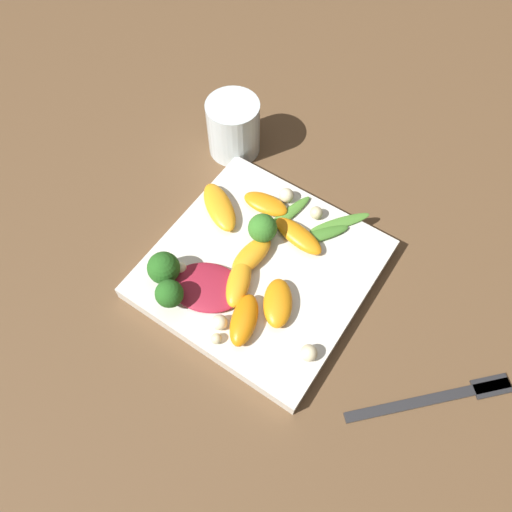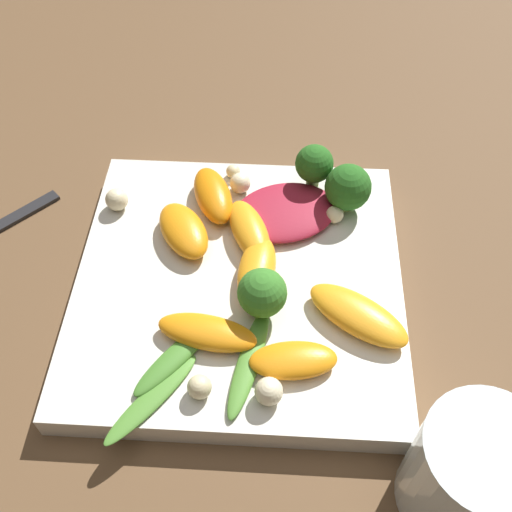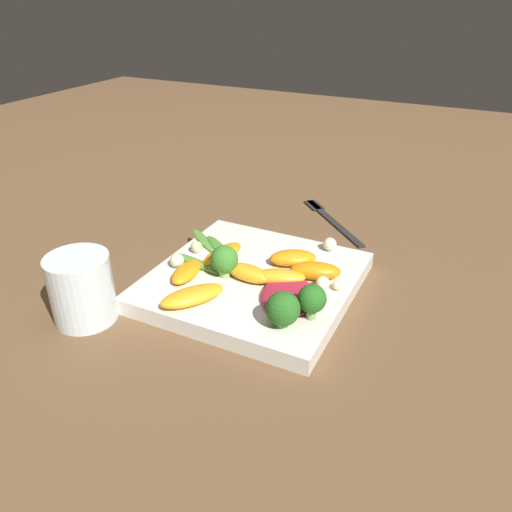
% 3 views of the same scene
% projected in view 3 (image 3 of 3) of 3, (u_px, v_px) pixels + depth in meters
% --- Properties ---
extents(ground_plane, '(2.40, 2.40, 0.00)m').
position_uv_depth(ground_plane, '(254.00, 288.00, 0.64)').
color(ground_plane, brown).
extents(plate, '(0.24, 0.24, 0.02)m').
position_uv_depth(plate, '(254.00, 281.00, 0.63)').
color(plate, silver).
rests_on(plate, ground_plane).
extents(drinking_glass, '(0.07, 0.07, 0.08)m').
position_uv_depth(drinking_glass, '(82.00, 289.00, 0.56)').
color(drinking_glass, silver).
rests_on(drinking_glass, ground_plane).
extents(fork, '(0.14, 0.14, 0.01)m').
position_uv_depth(fork, '(327.00, 216.00, 0.83)').
color(fork, '#262628').
rests_on(fork, ground_plane).
extents(radicchio_leaf_0, '(0.09, 0.10, 0.01)m').
position_uv_depth(radicchio_leaf_0, '(289.00, 295.00, 0.58)').
color(radicchio_leaf_0, maroon).
rests_on(radicchio_leaf_0, plate).
extents(orange_segment_0, '(0.07, 0.03, 0.02)m').
position_uv_depth(orange_segment_0, '(248.00, 273.00, 0.61)').
color(orange_segment_0, orange).
rests_on(orange_segment_0, plate).
extents(orange_segment_1, '(0.07, 0.06, 0.02)m').
position_uv_depth(orange_segment_1, '(293.00, 258.00, 0.65)').
color(orange_segment_1, orange).
rests_on(orange_segment_1, plate).
extents(orange_segment_2, '(0.04, 0.07, 0.02)m').
position_uv_depth(orange_segment_2, '(223.00, 254.00, 0.66)').
color(orange_segment_2, orange).
rests_on(orange_segment_2, plate).
extents(orange_segment_3, '(0.07, 0.05, 0.02)m').
position_uv_depth(orange_segment_3, '(315.00, 271.00, 0.62)').
color(orange_segment_3, orange).
rests_on(orange_segment_3, plate).
extents(orange_segment_4, '(0.04, 0.06, 0.01)m').
position_uv_depth(orange_segment_4, '(187.00, 272.00, 0.62)').
color(orange_segment_4, orange).
rests_on(orange_segment_4, plate).
extents(orange_segment_5, '(0.07, 0.08, 0.02)m').
position_uv_depth(orange_segment_5, '(192.00, 296.00, 0.57)').
color(orange_segment_5, orange).
rests_on(orange_segment_5, plate).
extents(orange_segment_6, '(0.07, 0.05, 0.02)m').
position_uv_depth(orange_segment_6, '(279.00, 277.00, 0.61)').
color(orange_segment_6, orange).
rests_on(orange_segment_6, plate).
extents(broccoli_floret_0, '(0.03, 0.03, 0.04)m').
position_uv_depth(broccoli_floret_0, '(224.00, 260.00, 0.62)').
color(broccoli_floret_0, '#84AD5B').
rests_on(broccoli_floret_0, plate).
extents(broccoli_floret_1, '(0.04, 0.04, 0.04)m').
position_uv_depth(broccoli_floret_1, '(283.00, 309.00, 0.52)').
color(broccoli_floret_1, '#7A9E51').
rests_on(broccoli_floret_1, plate).
extents(broccoli_floret_2, '(0.03, 0.03, 0.04)m').
position_uv_depth(broccoli_floret_2, '(312.00, 299.00, 0.54)').
color(broccoli_floret_2, '#7A9E51').
rests_on(broccoli_floret_2, plate).
extents(arugula_sprig_0, '(0.09, 0.03, 0.01)m').
position_uv_depth(arugula_sprig_0, '(199.00, 264.00, 0.65)').
color(arugula_sprig_0, '#518E33').
rests_on(arugula_sprig_0, plate).
extents(arugula_sprig_1, '(0.07, 0.06, 0.00)m').
position_uv_depth(arugula_sprig_1, '(204.00, 240.00, 0.71)').
color(arugula_sprig_1, '#518E33').
rests_on(arugula_sprig_1, plate).
extents(arugula_sprig_2, '(0.07, 0.06, 0.01)m').
position_uv_depth(arugula_sprig_2, '(218.00, 247.00, 0.69)').
color(arugula_sprig_2, '#47842D').
rests_on(arugula_sprig_2, plate).
extents(macadamia_nut_0, '(0.01, 0.01, 0.01)m').
position_uv_depth(macadamia_nut_0, '(273.00, 312.00, 0.55)').
color(macadamia_nut_0, beige).
rests_on(macadamia_nut_0, plate).
extents(macadamia_nut_1, '(0.02, 0.02, 0.02)m').
position_uv_depth(macadamia_nut_1, '(197.00, 247.00, 0.68)').
color(macadamia_nut_1, beige).
rests_on(macadamia_nut_1, plate).
extents(macadamia_nut_2, '(0.02, 0.02, 0.02)m').
position_uv_depth(macadamia_nut_2, '(330.00, 244.00, 0.68)').
color(macadamia_nut_2, beige).
rests_on(macadamia_nut_2, plate).
extents(macadamia_nut_3, '(0.02, 0.02, 0.02)m').
position_uv_depth(macadamia_nut_3, '(177.00, 260.00, 0.64)').
color(macadamia_nut_3, beige).
rests_on(macadamia_nut_3, plate).
extents(macadamia_nut_4, '(0.02, 0.02, 0.02)m').
position_uv_depth(macadamia_nut_4, '(323.00, 283.00, 0.59)').
color(macadamia_nut_4, beige).
rests_on(macadamia_nut_4, plate).
extents(macadamia_nut_5, '(0.01, 0.01, 0.01)m').
position_uv_depth(macadamia_nut_5, '(337.00, 285.00, 0.59)').
color(macadamia_nut_5, beige).
rests_on(macadamia_nut_5, plate).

